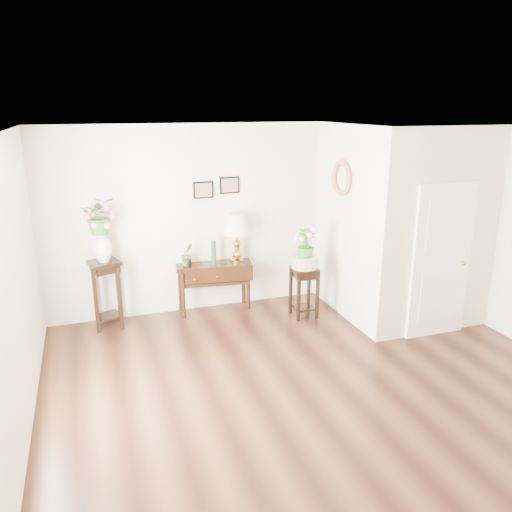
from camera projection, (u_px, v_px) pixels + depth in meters
name	position (u px, v px, depth m)	size (l,w,h in m)	color
floor	(321.00, 389.00, 5.57)	(6.00, 5.50, 0.02)	#452716
ceiling	(332.00, 132.00, 4.76)	(6.00, 5.50, 0.02)	white
wall_back	(245.00, 217.00, 7.66)	(6.00, 0.02, 2.80)	silver
wall_left	(8.00, 307.00, 4.23)	(0.02, 5.50, 2.80)	silver
partition	(399.00, 220.00, 7.42)	(1.80, 1.95, 2.80)	silver
door	(441.00, 262.00, 6.62)	(0.90, 0.05, 2.10)	white
art_print_left	(203.00, 190.00, 7.30)	(0.30, 0.02, 0.25)	black
art_print_right	(230.00, 185.00, 7.41)	(0.30, 0.02, 0.25)	black
wall_ornament	(341.00, 178.00, 7.06)	(0.51, 0.51, 0.07)	#B08B2C
console_table	(214.00, 287.00, 7.61)	(1.13, 0.38, 0.76)	black
table_lamp	(237.00, 239.00, 7.52)	(0.43, 0.43, 0.74)	#AE8F24
green_vase	(214.00, 253.00, 7.46)	(0.07, 0.07, 0.36)	#1B4E24
potted_plant	(187.00, 255.00, 7.33)	(0.19, 0.15, 0.34)	#347127
plant_stand_a	(107.00, 294.00, 7.01)	(0.38, 0.38, 0.98)	black
porcelain_vase	(103.00, 245.00, 6.81)	(0.25, 0.25, 0.44)	silver
lily_arrangement	(100.00, 214.00, 6.68)	(0.47, 0.40, 0.52)	#347127
plant_stand_b	(304.00, 292.00, 7.41)	(0.36, 0.36, 0.76)	black
ceramic_bowl	(305.00, 262.00, 7.27)	(0.38, 0.38, 0.17)	beige
narcissus	(305.00, 244.00, 7.19)	(0.26, 0.26, 0.46)	#347127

